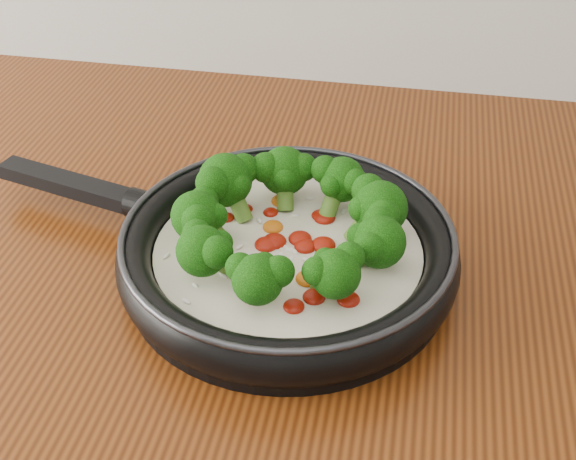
# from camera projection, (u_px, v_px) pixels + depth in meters

# --- Properties ---
(skillet) EXTENTS (0.49, 0.36, 0.09)m
(skillet) POSITION_uv_depth(u_px,v_px,m) (285.00, 245.00, 0.65)
(skillet) COLOR black
(skillet) RESTS_ON counter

